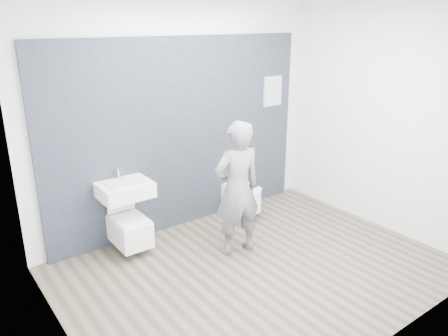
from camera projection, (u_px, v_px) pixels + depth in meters
ground at (257, 269)px, 4.75m from camera, size 4.00×4.00×0.00m
room_shell at (261, 111)px, 4.19m from camera, size 4.00×4.00×4.00m
tile_wall at (186, 221)px, 5.87m from camera, size 3.60×0.06×2.40m
washbasin at (125, 189)px, 4.92m from camera, size 0.58×0.43×0.43m
toilet_square at (130, 229)px, 5.04m from camera, size 0.36×0.52×0.70m
toilet_rounded at (244, 197)px, 5.96m from camera, size 0.34×0.58×0.31m
info_placard at (269, 197)px, 6.66m from camera, size 0.31×0.03×0.41m
visitor at (237, 189)px, 4.88m from camera, size 0.62×0.45×1.56m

